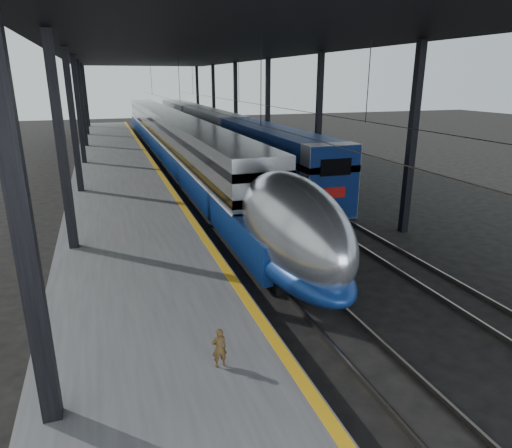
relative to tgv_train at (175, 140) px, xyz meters
name	(u,v)px	position (x,y,z in m)	size (l,w,h in m)	color
ground	(253,304)	(-2.00, -28.99, -1.97)	(160.00, 160.00, 0.00)	black
platform	(118,179)	(-5.50, -8.99, -1.47)	(6.00, 80.00, 1.00)	#4C4C4F
yellow_strip	(158,170)	(-2.70, -8.99, -0.96)	(0.30, 80.00, 0.01)	gold
rails	(227,178)	(2.50, -8.99, -1.89)	(6.52, 80.00, 0.16)	slate
canopy	(188,51)	(-0.10, -8.99, 7.15)	(18.00, 75.00, 9.47)	black
tgv_train	(175,140)	(0.00, 0.00, 0.00)	(2.93, 65.20, 4.20)	#B0B2B7
second_train	(213,130)	(5.00, 5.84, 0.10)	(2.96, 56.05, 4.08)	navy
child	(219,348)	(-4.28, -33.44, -0.48)	(0.35, 0.23, 0.97)	#453117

